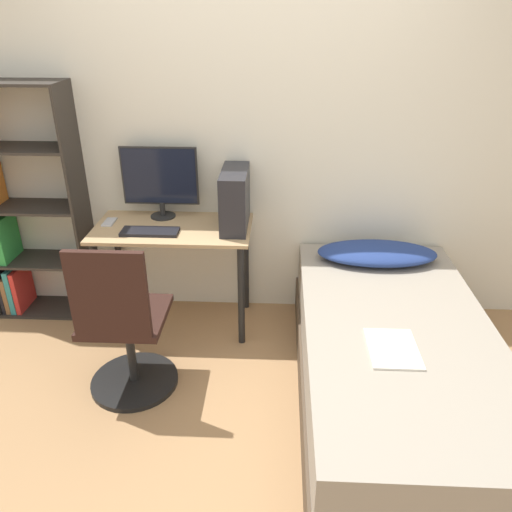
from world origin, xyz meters
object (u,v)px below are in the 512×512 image
bookshelf (16,213)px  keyboard (150,232)px  monitor (160,179)px  pc_tower (235,199)px  office_chair (125,336)px  bed (394,365)px

bookshelf → keyboard: 1.00m
monitor → keyboard: monitor is taller
pc_tower → bookshelf: bearing=176.8°
office_chair → monitor: 1.09m
bookshelf → office_chair: size_ratio=1.66×
office_chair → bed: (1.49, -0.02, -0.13)m
keyboard → monitor: bearing=85.2°
bed → keyboard: (-1.46, 0.63, 0.49)m
bookshelf → pc_tower: (1.51, -0.09, 0.16)m
bookshelf → monitor: bearing=2.9°
keyboard → pc_tower: pc_tower is taller
office_chair → keyboard: office_chair is taller
office_chair → bed: 1.49m
bookshelf → bed: bearing=-19.4°
monitor → bed: bearing=-32.4°
office_chair → keyboard: 0.71m
office_chair → bed: size_ratio=0.48×
bed → pc_tower: 1.38m
bookshelf → keyboard: (0.98, -0.23, -0.01)m
pc_tower → bed: bearing=-39.8°
bed → keyboard: 1.66m
bookshelf → office_chair: bookshelf is taller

